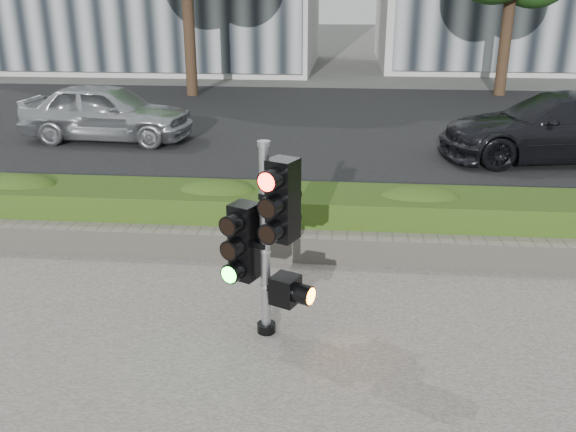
{
  "coord_description": "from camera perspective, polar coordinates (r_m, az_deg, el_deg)",
  "views": [
    {
      "loc": [
        0.49,
        -5.17,
        3.24
      ],
      "look_at": [
        -0.06,
        0.6,
        1.09
      ],
      "focal_mm": 38.0,
      "sensor_mm": 36.0,
      "label": 1
    }
  ],
  "objects": [
    {
      "name": "curb",
      "position": [
        8.92,
        1.9,
        -0.52
      ],
      "size": [
        60.0,
        0.25,
        0.12
      ],
      "primitive_type": "cube",
      "color": "gray",
      "rests_on": "ground"
    },
    {
      "name": "hedge",
      "position": [
        8.25,
        1.66,
        0.02
      ],
      "size": [
        12.0,
        1.0,
        0.68
      ],
      "primitive_type": "cube",
      "color": "#547825",
      "rests_on": "sidewalk"
    },
    {
      "name": "traffic_signal",
      "position": [
        5.74,
        -1.79,
        -1.44
      ],
      "size": [
        0.72,
        0.62,
        1.95
      ],
      "rotation": [
        0.0,
        0.0,
        -0.43
      ],
      "color": "black",
      "rests_on": "sidewalk"
    },
    {
      "name": "stone_wall",
      "position": [
        7.71,
        1.33,
        -2.84
      ],
      "size": [
        12.0,
        0.32,
        0.34
      ],
      "primitive_type": "cube",
      "color": "gray",
      "rests_on": "sidewalk"
    },
    {
      "name": "ground",
      "position": [
        6.12,
        0.0,
        -11.57
      ],
      "size": [
        120.0,
        120.0,
        0.0
      ],
      "primitive_type": "plane",
      "color": "#51514C",
      "rests_on": "ground"
    },
    {
      "name": "car_silver",
      "position": [
        14.48,
        -16.59,
        9.31
      ],
      "size": [
        3.89,
        1.76,
        1.3
      ],
      "primitive_type": "imported",
      "rotation": [
        0.0,
        0.0,
        1.51
      ],
      "color": "#ADB0B4",
      "rests_on": "road"
    },
    {
      "name": "car_dark",
      "position": [
        13.38,
        23.89,
        7.65
      ],
      "size": [
        4.82,
        2.47,
        1.34
      ],
      "primitive_type": "imported",
      "rotation": [
        0.0,
        0.0,
        -1.44
      ],
      "color": "black",
      "rests_on": "road"
    },
    {
      "name": "road",
      "position": [
        15.52,
        3.49,
        8.31
      ],
      "size": [
        60.0,
        13.0,
        0.02
      ],
      "primitive_type": "cube",
      "color": "black",
      "rests_on": "ground"
    }
  ]
}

